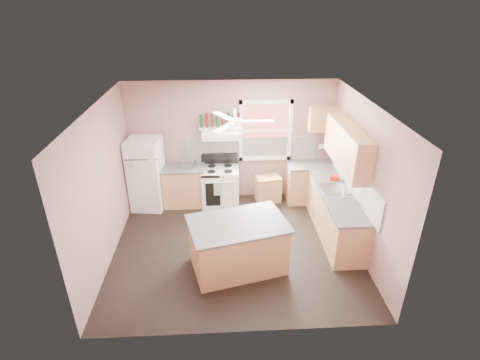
{
  "coord_description": "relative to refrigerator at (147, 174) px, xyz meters",
  "views": [
    {
      "loc": [
        -0.24,
        -5.76,
        4.29
      ],
      "look_at": [
        0.1,
        0.3,
        1.25
      ],
      "focal_mm": 28.0,
      "sensor_mm": 36.0,
      "label": 1
    }
  ],
  "objects": [
    {
      "name": "wall_left",
      "position": [
        -0.43,
        -1.6,
        0.55
      ],
      "size": [
        0.05,
        4.0,
        2.7
      ],
      "primitive_type": "cube",
      "color": "#926763",
      "rests_on": "ground"
    },
    {
      "name": "faucet",
      "position": [
        3.95,
        -1.1,
        0.17
      ],
      "size": [
        0.03,
        0.03,
        0.14
      ],
      "primitive_type": "cylinder",
      "color": "silver",
      "rests_on": "sink"
    },
    {
      "name": "counter_right",
      "position": [
        3.79,
        -1.3,
        0.08
      ],
      "size": [
        0.62,
        2.22,
        0.04
      ],
      "primitive_type": "cube",
      "color": "#47484A",
      "rests_on": "base_cabinet_right"
    },
    {
      "name": "window_frame",
      "position": [
        2.6,
        0.35,
        0.8
      ],
      "size": [
        1.16,
        0.07,
        1.36
      ],
      "primitive_type": "cube",
      "color": "white",
      "rests_on": "wall_back"
    },
    {
      "name": "base_cabinet_corner",
      "position": [
        3.6,
        0.1,
        -0.37
      ],
      "size": [
        1.0,
        0.6,
        0.86
      ],
      "primitive_type": "cube",
      "color": "#A77B45",
      "rests_on": "floor"
    },
    {
      "name": "upper_cabinet_right",
      "position": [
        3.93,
        -1.1,
        0.98
      ],
      "size": [
        0.33,
        1.8,
        0.76
      ],
      "primitive_type": "cube",
      "color": "#A77B45",
      "rests_on": "wall_right"
    },
    {
      "name": "wine_bottles",
      "position": [
        1.62,
        0.27,
        1.08
      ],
      "size": [
        0.86,
        0.06,
        0.31
      ],
      "color": "#143819",
      "rests_on": "bottle_shelf"
    },
    {
      "name": "bottle_shelf",
      "position": [
        1.62,
        0.27,
        0.92
      ],
      "size": [
        0.9,
        0.26,
        0.03
      ],
      "primitive_type": "cube",
      "color": "white",
      "rests_on": "range_hood"
    },
    {
      "name": "soap_bottle",
      "position": [
        3.88,
        -1.43,
        0.22
      ],
      "size": [
        0.12,
        0.12,
        0.23
      ],
      "primitive_type": "imported",
      "rotation": [
        0.0,
        0.0,
        2.03
      ],
      "color": "silver",
      "rests_on": "counter_right"
    },
    {
      "name": "cart",
      "position": [
        2.67,
        0.11,
        -0.52
      ],
      "size": [
        0.6,
        0.45,
        0.54
      ],
      "primitive_type": "cube",
      "rotation": [
        0.0,
        0.0,
        0.17
      ],
      "color": "#A77B45",
      "rests_on": "floor"
    },
    {
      "name": "red_caddy",
      "position": [
        3.89,
        -0.71,
        0.15
      ],
      "size": [
        0.2,
        0.15,
        0.1
      ],
      "primitive_type": "cube",
      "rotation": [
        0.0,
        0.0,
        -0.2
      ],
      "color": "#AF1D0F",
      "rests_on": "counter_right"
    },
    {
      "name": "paper_towel",
      "position": [
        3.92,
        0.26,
        0.45
      ],
      "size": [
        0.26,
        0.12,
        0.12
      ],
      "primitive_type": "cylinder",
      "rotation": [
        0.0,
        1.57,
        0.0
      ],
      "color": "white",
      "rests_on": "wall_back"
    },
    {
      "name": "backsplash_right",
      "position": [
        4.08,
        -1.3,
        0.38
      ],
      "size": [
        0.03,
        2.6,
        0.55
      ],
      "primitive_type": "cube",
      "color": "white",
      "rests_on": "wall_right"
    },
    {
      "name": "ceiling",
      "position": [
        1.85,
        -1.6,
        1.9
      ],
      "size": [
        4.5,
        4.5,
        0.0
      ],
      "primitive_type": "plane",
      "color": "white",
      "rests_on": "ground"
    },
    {
      "name": "wall_back",
      "position": [
        1.85,
        0.42,
        0.55
      ],
      "size": [
        4.5,
        0.05,
        2.7
      ],
      "primitive_type": "cube",
      "color": "#926763",
      "rests_on": "ground"
    },
    {
      "name": "island",
      "position": [
        1.86,
        -2.18,
        -0.37
      ],
      "size": [
        1.7,
        1.3,
        0.86
      ],
      "primitive_type": "cube",
      "rotation": [
        0.0,
        0.0,
        0.25
      ],
      "color": "#A77B45",
      "rests_on": "floor"
    },
    {
      "name": "base_cabinet_right",
      "position": [
        3.8,
        -1.3,
        -0.37
      ],
      "size": [
        0.6,
        2.2,
        0.86
      ],
      "primitive_type": "cube",
      "color": "#A77B45",
      "rests_on": "floor"
    },
    {
      "name": "window_view",
      "position": [
        2.6,
        0.38,
        0.8
      ],
      "size": [
        1.0,
        0.02,
        1.2
      ],
      "primitive_type": "cube",
      "color": "brown",
      "rests_on": "wall_back"
    },
    {
      "name": "toaster",
      "position": [
        0.91,
        0.04,
        0.19
      ],
      "size": [
        0.32,
        0.24,
        0.18
      ],
      "primitive_type": "cube",
      "rotation": [
        0.0,
        0.0,
        -0.31
      ],
      "color": "silver",
      "rests_on": "counter_left"
    },
    {
      "name": "upper_cabinet_corner",
      "position": [
        3.8,
        0.23,
        1.1
      ],
      "size": [
        0.6,
        0.33,
        0.52
      ],
      "primitive_type": "cube",
      "color": "#A77B45",
      "rests_on": "wall_back"
    },
    {
      "name": "island_top",
      "position": [
        1.86,
        -2.18,
        0.08
      ],
      "size": [
        1.81,
        1.4,
        0.04
      ],
      "primitive_type": "cube",
      "rotation": [
        0.0,
        0.0,
        0.25
      ],
      "color": "#47484A",
      "rests_on": "island"
    },
    {
      "name": "backsplash_back",
      "position": [
        2.3,
        0.38,
        0.38
      ],
      "size": [
        2.9,
        0.03,
        0.55
      ],
      "primitive_type": "cube",
      "color": "white",
      "rests_on": "wall_back"
    },
    {
      "name": "counter_corner",
      "position": [
        3.6,
        0.1,
        0.08
      ],
      "size": [
        1.02,
        0.62,
        0.04
      ],
      "primitive_type": "cube",
      "color": "#47484A",
      "rests_on": "base_cabinet_corner"
    },
    {
      "name": "wall_right",
      "position": [
        4.12,
        -1.6,
        0.55
      ],
      "size": [
        0.05,
        4.0,
        2.7
      ],
      "primitive_type": "cube",
      "color": "#926763",
      "rests_on": "ground"
    },
    {
      "name": "refrigerator",
      "position": [
        0.0,
        0.0,
        0.0
      ],
      "size": [
        0.75,
        0.73,
        1.59
      ],
      "primitive_type": "cube",
      "rotation": [
        0.0,
        0.0,
        -0.12
      ],
      "color": "white",
      "rests_on": "floor"
    },
    {
      "name": "counter_left",
      "position": [
        0.79,
        0.1,
        0.08
      ],
      "size": [
        0.92,
        0.62,
        0.04
      ],
      "primitive_type": "cube",
      "color": "#47484A",
      "rests_on": "base_cabinet_left"
    },
    {
      "name": "range_hood",
      "position": [
        1.62,
        0.15,
        0.82
      ],
      "size": [
        0.78,
        0.5,
        0.14
      ],
      "primitive_type": "cube",
      "color": "white",
      "rests_on": "wall_back"
    },
    {
      "name": "stove",
      "position": [
        1.58,
        0.04,
        -0.37
      ],
      "size": [
        0.82,
        0.66,
        0.86
      ],
      "primitive_type": "cube",
      "rotation": [
        0.0,
        0.0,
        -0.02
      ],
      "color": "white",
      "rests_on": "floor"
    },
    {
      "name": "floor",
      "position": [
        1.85,
        -1.6,
        -0.8
      ],
      "size": [
        4.5,
        4.5,
        0.0
      ],
      "primitive_type": "plane",
      "color": "black",
      "rests_on": "ground"
    },
    {
      "name": "sink",
      "position": [
        3.79,
        -1.1,
        0.1
      ],
      "size": [
        0.55,
        0.45,
        0.03
      ],
      "primitive_type": "cube",
      "color": "silver",
      "rests_on": "counter_right"
    },
    {
      "name": "base_cabinet_left",
      "position": [
        0.79,
        0.1,
        -0.37
      ],
      "size": [
        0.9,
        0.6,
        0.86
      ],
      "primitive_type": "cube",
      "color": "#A77B45",
      "rests_on": "floor"
    },
    {
      "name": "ceiling_fan_hub",
      "position": [
        1.85,
        -1.6,
        1.65
      ],
      "size": [
        0.2,
        0.2,
        0.08
      ],
      "primitive_type": "cylinder",
      "color": "white",
      "rests_on": "ceiling"
    }
  ]
}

